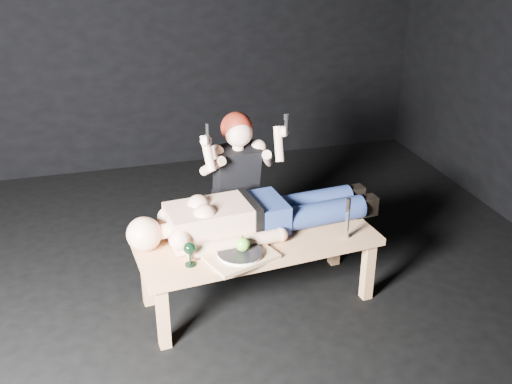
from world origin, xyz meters
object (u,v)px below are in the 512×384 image
(lying_man, at_px, (258,210))
(goblet, at_px, (190,254))
(serving_tray, at_px, (240,256))
(kneeling_woman, at_px, (234,185))
(table, at_px, (258,271))
(carving_knife, at_px, (347,219))

(lying_man, xyz_separation_m, goblet, (-0.48, -0.31, -0.06))
(serving_tray, distance_m, goblet, 0.30)
(kneeling_woman, bearing_deg, table, -91.92)
(goblet, height_order, carving_knife, carving_knife)
(table, height_order, serving_tray, serving_tray)
(serving_tray, distance_m, carving_knife, 0.70)
(kneeling_woman, height_order, carving_knife, kneeling_woman)
(goblet, bearing_deg, kneeling_woman, 59.05)
(lying_man, height_order, serving_tray, lying_man)
(lying_man, height_order, kneeling_woman, kneeling_woman)
(lying_man, height_order, goblet, lying_man)
(lying_man, height_order, carving_knife, carving_knife)
(kneeling_woman, xyz_separation_m, carving_knife, (0.55, -0.67, 0.01))
(kneeling_woman, xyz_separation_m, serving_tray, (-0.14, -0.72, -0.12))
(kneeling_woman, bearing_deg, goblet, -125.10)
(carving_knife, bearing_deg, goblet, 177.33)
(serving_tray, xyz_separation_m, goblet, (-0.29, 0.00, 0.06))
(lying_man, xyz_separation_m, kneeling_woman, (-0.05, 0.41, -0.01))
(kneeling_woman, relative_size, carving_knife, 4.28)
(kneeling_woman, bearing_deg, serving_tray, -105.08)
(table, bearing_deg, goblet, -164.30)
(serving_tray, bearing_deg, carving_knife, 4.34)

